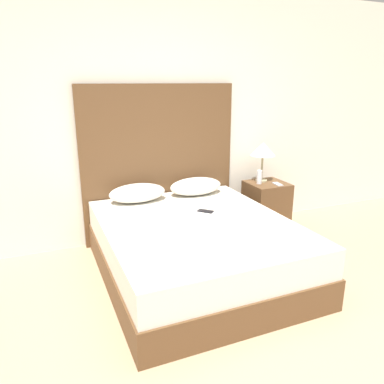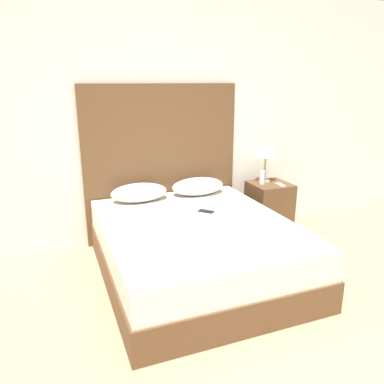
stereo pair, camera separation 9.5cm
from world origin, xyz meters
TOP-DOWN VIEW (x-y plane):
  - ground_plane at (0.00, 0.00)m, footprint 16.00×16.00m
  - wall_back at (0.00, 2.42)m, footprint 10.00×0.06m
  - bed at (-0.02, 1.34)m, footprint 1.64×1.97m
  - headboard at (-0.02, 2.35)m, footprint 1.73×0.05m
  - pillow_left at (-0.35, 2.11)m, footprint 0.59×0.33m
  - pillow_right at (0.31, 2.11)m, footprint 0.59×0.33m
  - phone_on_bed at (0.17, 1.55)m, footprint 0.15×0.16m
  - nightstand at (1.19, 2.03)m, footprint 0.45×0.44m
  - table_lamp at (1.17, 2.12)m, footprint 0.29×0.29m
  - phone_on_nightstand at (1.26, 1.92)m, footprint 0.09×0.16m
  - toiletry_bottle at (1.08, 2.04)m, footprint 0.06×0.06m

SIDE VIEW (x-z plane):
  - ground_plane at x=0.00m, z-range 0.00..0.00m
  - bed at x=-0.02m, z-range 0.00..0.52m
  - nightstand at x=1.19m, z-range 0.00..0.59m
  - phone_on_bed at x=0.17m, z-range 0.53..0.54m
  - phone_on_nightstand at x=1.26m, z-range 0.59..0.60m
  - pillow_left at x=-0.35m, z-range 0.53..0.71m
  - pillow_right at x=0.31m, z-range 0.53..0.71m
  - toiletry_bottle at x=1.08m, z-range 0.59..0.75m
  - headboard at x=-0.02m, z-range 0.00..1.71m
  - table_lamp at x=1.17m, z-range 0.73..1.19m
  - wall_back at x=0.00m, z-range 0.00..2.70m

